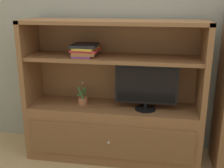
{
  "coord_description": "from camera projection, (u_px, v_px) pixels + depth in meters",
  "views": [
    {
      "loc": [
        0.42,
        -2.21,
        1.62
      ],
      "look_at": [
        0.0,
        0.35,
        0.83
      ],
      "focal_mm": 44.16,
      "sensor_mm": 36.0,
      "label": 1
    }
  ],
  "objects": [
    {
      "name": "potted_plant",
      "position": [
        83.0,
        100.0,
        2.87
      ],
      "size": [
        0.11,
        0.11,
        0.28
      ],
      "color": "#B26642",
      "rests_on": "media_console"
    },
    {
      "name": "painted_rear_wall",
      "position": [
        118.0,
        22.0,
        2.92
      ],
      "size": [
        6.0,
        0.1,
        2.8
      ],
      "primitive_type": "cube",
      "color": "gray",
      "rests_on": "ground_plane"
    },
    {
      "name": "magazine_stack",
      "position": [
        85.0,
        50.0,
        2.71
      ],
      "size": [
        0.27,
        0.33,
        0.12
      ],
      "color": "purple",
      "rests_on": "media_console"
    },
    {
      "name": "tv_monitor",
      "position": [
        146.0,
        87.0,
        2.67
      ],
      "size": [
        0.61,
        0.21,
        0.45
      ],
      "color": "black",
      "rests_on": "media_console"
    },
    {
      "name": "media_console",
      "position": [
        113.0,
        116.0,
        2.88
      ],
      "size": [
        1.78,
        0.49,
        1.44
      ],
      "color": "brown",
      "rests_on": "ground_plane"
    }
  ]
}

